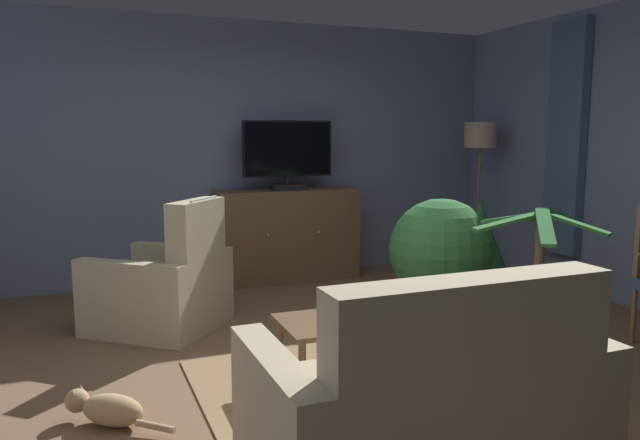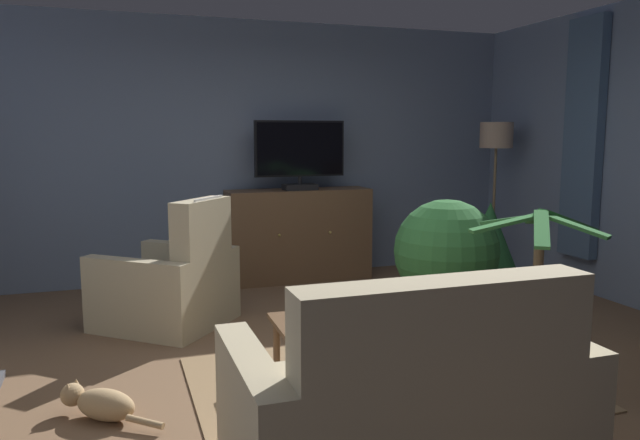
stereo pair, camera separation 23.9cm
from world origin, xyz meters
name	(u,v)px [view 1 (the left image)]	position (x,y,z in m)	size (l,w,h in m)	color
ground_plane	(342,373)	(0.00, 0.00, -0.02)	(6.58, 6.23, 0.04)	brown
wall_back	(233,151)	(0.00, 2.86, 1.35)	(6.58, 0.10, 2.71)	slate
curtain_panel_far	(566,139)	(2.93, 1.20, 1.49)	(0.10, 0.44, 2.27)	slate
rug_central	(385,381)	(0.17, -0.28, 0.01)	(2.28, 1.62, 0.01)	#8E704C
tv_cabinet	(287,237)	(0.48, 2.51, 0.46)	(1.51, 0.45, 0.96)	#4A3523
television	(288,153)	(0.48, 2.46, 1.34)	(0.95, 0.20, 0.71)	black
coffee_table	(348,327)	(-0.05, -0.20, 0.36)	(0.86, 0.55, 0.42)	brown
tv_remote	(353,321)	(-0.06, -0.29, 0.43)	(0.17, 0.05, 0.02)	black
folded_newspaper	(364,318)	(0.05, -0.23, 0.42)	(0.30, 0.22, 0.01)	silver
sofa_floral	(428,410)	(-0.17, -1.32, 0.33)	(1.51, 0.92, 1.00)	tan
armchair_by_fireplace	(164,289)	(-0.95, 1.34, 0.32)	(1.25, 1.25, 1.06)	tan
potted_plant_tall_palm_by_window	(535,339)	(1.02, -0.64, 0.29)	(0.86, 0.78, 1.11)	#3D4C5B
potted_plant_on_hearth_side	(441,254)	(1.07, 0.51, 0.61)	(0.81, 0.81, 1.04)	beige
potted_plant_small_fern_corner	(479,247)	(1.75, 0.94, 0.54)	(0.51, 0.51, 0.95)	#3D4C5B
cat	(107,409)	(-1.47, -0.23, 0.09)	(0.53, 0.48, 0.19)	tan
floor_lamp	(480,154)	(2.57, 2.08, 1.32)	(0.35, 0.35, 1.66)	#4C4233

